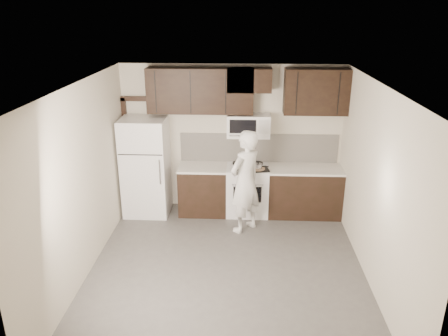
# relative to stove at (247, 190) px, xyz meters

# --- Properties ---
(floor) EXTENTS (4.50, 4.50, 0.00)m
(floor) POSITION_rel_stove_xyz_m (-0.30, -1.94, -0.46)
(floor) COLOR #4E4B49
(floor) RESTS_ON ground
(back_wall) EXTENTS (4.00, 0.00, 4.00)m
(back_wall) POSITION_rel_stove_xyz_m (-0.30, 0.31, 0.89)
(back_wall) COLOR beige
(back_wall) RESTS_ON ground
(ceiling) EXTENTS (4.50, 4.50, 0.00)m
(ceiling) POSITION_rel_stove_xyz_m (-0.30, -1.94, 2.24)
(ceiling) COLOR white
(ceiling) RESTS_ON back_wall
(counter_run) EXTENTS (2.95, 0.64, 0.91)m
(counter_run) POSITION_rel_stove_xyz_m (0.30, 0.00, -0.00)
(counter_run) COLOR black
(counter_run) RESTS_ON floor
(stove) EXTENTS (0.76, 0.66, 0.94)m
(stove) POSITION_rel_stove_xyz_m (0.00, 0.00, 0.00)
(stove) COLOR white
(stove) RESTS_ON floor
(backsplash) EXTENTS (2.90, 0.02, 0.54)m
(backsplash) POSITION_rel_stove_xyz_m (0.20, 0.30, 0.72)
(backsplash) COLOR beige
(backsplash) RESTS_ON counter_run
(upper_cabinets) EXTENTS (3.48, 0.35, 0.78)m
(upper_cabinets) POSITION_rel_stove_xyz_m (-0.09, 0.14, 1.82)
(upper_cabinets) COLOR black
(upper_cabinets) RESTS_ON back_wall
(microwave) EXTENTS (0.76, 0.42, 0.40)m
(microwave) POSITION_rel_stove_xyz_m (-0.00, 0.12, 1.19)
(microwave) COLOR white
(microwave) RESTS_ON upper_cabinets
(refrigerator) EXTENTS (0.80, 0.76, 1.80)m
(refrigerator) POSITION_rel_stove_xyz_m (-1.85, -0.05, 0.44)
(refrigerator) COLOR white
(refrigerator) RESTS_ON floor
(door_trim) EXTENTS (0.50, 0.08, 2.12)m
(door_trim) POSITION_rel_stove_xyz_m (-2.22, 0.27, 0.79)
(door_trim) COLOR black
(door_trim) RESTS_ON floor
(saucepan) EXTENTS (0.26, 0.15, 0.15)m
(saucepan) POSITION_rel_stove_xyz_m (0.18, -0.15, 0.51)
(saucepan) COLOR silver
(saucepan) RESTS_ON stove
(baking_tray) EXTENTS (0.43, 0.35, 0.02)m
(baking_tray) POSITION_rel_stove_xyz_m (0.18, -0.15, 0.46)
(baking_tray) COLOR black
(baking_tray) RESTS_ON counter_run
(pizza) EXTENTS (0.30, 0.30, 0.02)m
(pizza) POSITION_rel_stove_xyz_m (0.18, -0.15, 0.48)
(pizza) COLOR #D6B78F
(pizza) RESTS_ON baking_tray
(person) EXTENTS (0.75, 0.77, 1.78)m
(person) POSITION_rel_stove_xyz_m (-0.04, -0.67, 0.43)
(person) COLOR white
(person) RESTS_ON floor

